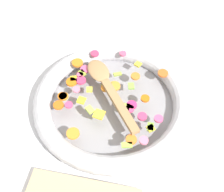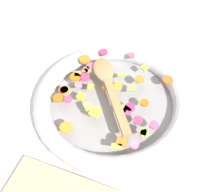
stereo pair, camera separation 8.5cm
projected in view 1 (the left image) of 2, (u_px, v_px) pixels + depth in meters
name	position (u px, v px, depth m)	size (l,w,h in m)	color
ground_plane	(112.00, 107.00, 0.89)	(4.00, 4.00, 0.00)	silver
skillet	(112.00, 102.00, 0.87)	(0.44, 0.44, 0.05)	gray
chopped_vegetables	(105.00, 94.00, 0.85)	(0.30, 0.34, 0.01)	orange
wooden_spoon	(107.00, 85.00, 0.86)	(0.20, 0.24, 0.01)	#A87F51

